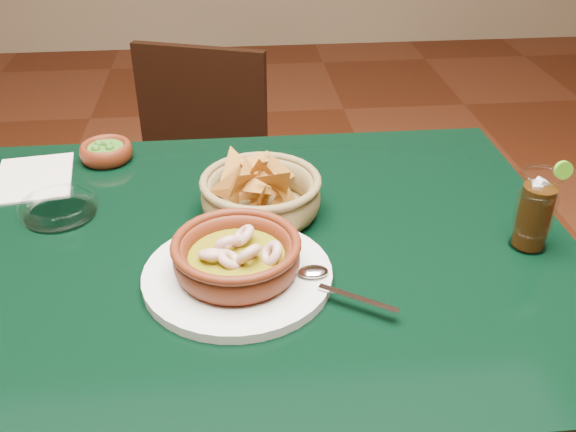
{
  "coord_description": "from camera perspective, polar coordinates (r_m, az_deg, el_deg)",
  "views": [
    {
      "loc": [
        0.06,
        -0.84,
        1.32
      ],
      "look_at": [
        0.14,
        -0.02,
        0.81
      ],
      "focal_mm": 40.0,
      "sensor_mm": 36.0,
      "label": 1
    }
  ],
  "objects": [
    {
      "name": "cola_drink",
      "position": [
        1.05,
        21.12,
        0.4
      ],
      "size": [
        0.13,
        0.13,
        0.15
      ],
      "color": "white",
      "rests_on": "dining_table"
    },
    {
      "name": "shrimp_plate",
      "position": [
        0.93,
        -4.52,
        -4.03
      ],
      "size": [
        0.35,
        0.28,
        0.08
      ],
      "color": "silver",
      "rests_on": "dining_table"
    },
    {
      "name": "paper_menu",
      "position": [
        1.29,
        -21.63,
        3.18
      ],
      "size": [
        0.16,
        0.2,
        0.0
      ],
      "color": "beige",
      "rests_on": "dining_table"
    },
    {
      "name": "dining_chair",
      "position": [
        1.77,
        -8.44,
        2.1
      ],
      "size": [
        0.48,
        0.48,
        0.82
      ],
      "color": "black",
      "rests_on": "ground"
    },
    {
      "name": "glass_ashtray",
      "position": [
        1.15,
        -19.69,
        0.69
      ],
      "size": [
        0.14,
        0.14,
        0.03
      ],
      "color": "white",
      "rests_on": "dining_table"
    },
    {
      "name": "guacamole_ramekin",
      "position": [
        1.31,
        -15.86,
        5.54
      ],
      "size": [
        0.12,
        0.12,
        0.04
      ],
      "color": "#4E1A0B",
      "rests_on": "dining_table"
    },
    {
      "name": "chip_basket",
      "position": [
        1.08,
        -2.44,
        1.94
      ],
      "size": [
        0.24,
        0.24,
        0.14
      ],
      "color": "olive",
      "rests_on": "dining_table"
    },
    {
      "name": "dining_table",
      "position": [
        1.08,
        -7.57,
        -6.99
      ],
      "size": [
        1.2,
        0.8,
        0.75
      ],
      "color": "black",
      "rests_on": "ground"
    }
  ]
}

